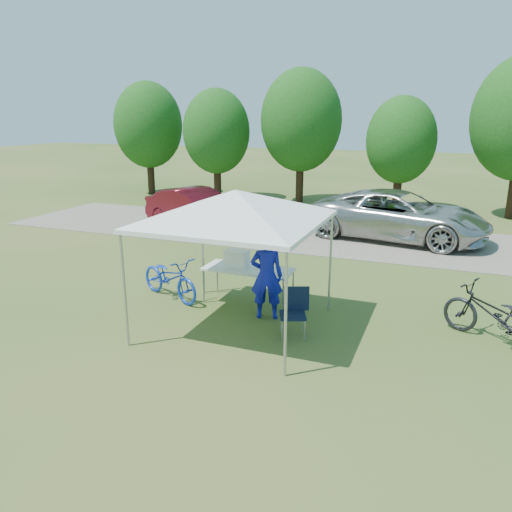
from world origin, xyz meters
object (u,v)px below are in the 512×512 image
at_px(cyclist, 267,276).
at_px(bike_blue, 170,278).
at_px(folding_table, 248,270).
at_px(cooler, 237,259).
at_px(bike_dark, 495,315).
at_px(sedan, 197,209).
at_px(minivan, 399,215).
at_px(folding_chair, 295,308).

bearing_deg(cyclist, bike_blue, -23.05).
height_order(folding_table, cooler, cooler).
distance_m(cyclist, bike_dark, 4.34).
bearing_deg(sedan, bike_dark, -101.70).
height_order(folding_table, sedan, sedan).
height_order(cyclist, bike_dark, cyclist).
height_order(cooler, minivan, minivan).
distance_m(bike_dark, sedan, 11.45).
distance_m(folding_table, sedan, 7.69).
bearing_deg(cyclist, folding_table, -60.58).
bearing_deg(cyclist, bike_dark, 169.09).
xyz_separation_m(folding_chair, cyclist, (-0.79, 0.60, 0.35)).
xyz_separation_m(folding_table, cooler, (-0.27, -0.00, 0.23)).
xyz_separation_m(folding_chair, bike_blue, (-3.22, 0.85, -0.06)).
distance_m(cooler, bike_blue, 1.63).
distance_m(folding_table, bike_blue, 1.83).
relative_size(folding_table, bike_dark, 0.99).
xyz_separation_m(bike_blue, minivan, (4.22, 7.61, 0.33)).
xyz_separation_m(folding_table, minivan, (2.44, 7.24, 0.06)).
height_order(cooler, bike_dark, cooler).
bearing_deg(cooler, bike_dark, -1.86).
xyz_separation_m(folding_chair, bike_dark, (3.51, 1.06, -0.03)).
relative_size(cooler, cyclist, 0.28).
height_order(cooler, bike_blue, cooler).
height_order(bike_blue, bike_dark, bike_dark).
distance_m(bike_dark, minivan, 7.83).
bearing_deg(folding_chair, cooler, 122.30).
bearing_deg(bike_dark, bike_blue, -61.42).
xyz_separation_m(folding_table, cyclist, (0.66, -0.63, 0.14)).
bearing_deg(sedan, folding_table, -121.58).
relative_size(bike_blue, minivan, 0.33).
bearing_deg(folding_chair, sedan, 106.91).
bearing_deg(folding_chair, minivan, 61.19).
relative_size(folding_chair, cyclist, 0.52).
bearing_deg(cyclist, folding_chair, 125.73).
relative_size(cooler, bike_dark, 0.26).
xyz_separation_m(folding_table, sedan, (-4.56, 6.19, -0.03)).
relative_size(folding_chair, bike_blue, 0.50).
xyz_separation_m(folding_table, bike_dark, (4.96, -0.17, -0.24)).
height_order(folding_chair, bike_dark, bike_dark).
bearing_deg(bike_blue, folding_table, -55.38).
height_order(folding_chair, cyclist, cyclist).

